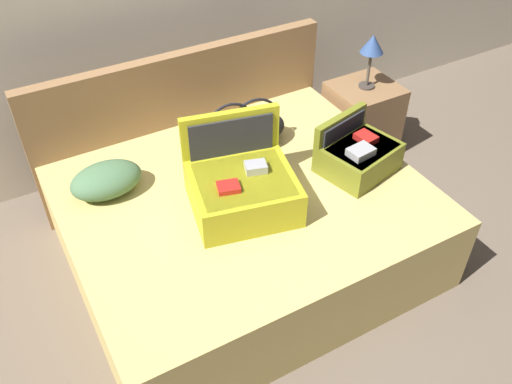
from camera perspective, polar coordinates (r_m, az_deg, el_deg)
ground_plane at (r=3.02m, az=2.69°, el=-11.53°), size 12.00×12.00×0.00m
bed at (r=3.07m, az=-1.06°, el=-3.61°), size 1.86×1.55×0.48m
headboard at (r=3.51m, az=-7.52°, el=7.26°), size 1.90×0.08×0.94m
hard_case_large at (r=2.75m, az=-1.48°, el=0.58°), size 0.60×0.58×0.44m
hard_case_medium at (r=3.06m, az=10.58°, el=3.88°), size 0.46×0.41×0.29m
duffel_bag at (r=3.19m, az=-1.30°, el=6.53°), size 0.54×0.36×0.30m
pillow_near_headboard at (r=2.97m, az=-15.35°, el=1.22°), size 0.38×0.27×0.17m
nightstand at (r=3.95m, az=10.92°, el=7.39°), size 0.44×0.40×0.53m
table_lamp at (r=3.68m, az=12.02°, el=14.58°), size 0.15×0.15×0.37m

